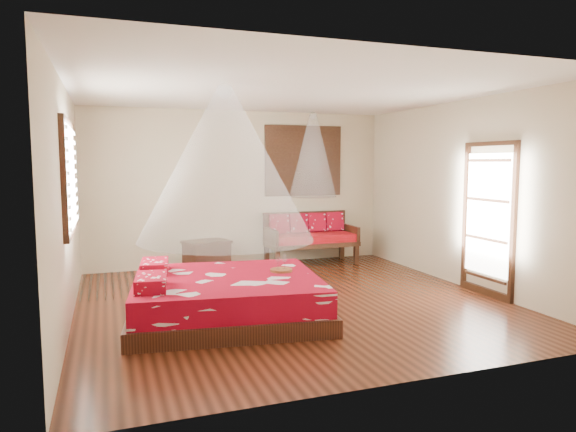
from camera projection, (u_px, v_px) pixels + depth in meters
name	position (u px, v px, depth m)	size (l,w,h in m)	color
room	(291.00, 198.00, 6.80)	(5.54, 5.54, 2.84)	black
bed	(225.00, 297.00, 6.20)	(2.51, 2.33, 0.65)	black
daybed	(310.00, 235.00, 9.53)	(1.66, 0.74, 0.94)	black
storage_chest	(207.00, 255.00, 8.99)	(0.88, 0.75, 0.51)	black
shutter_panel	(303.00, 161.00, 9.70)	(1.52, 0.06, 1.32)	black
window_left	(70.00, 177.00, 6.05)	(0.10, 1.74, 1.34)	black
glazed_door	(488.00, 220.00, 7.18)	(0.08, 1.02, 2.16)	black
wine_tray	(281.00, 267.00, 6.48)	(0.28, 0.28, 0.22)	brown
mosquito_net_main	(226.00, 164.00, 6.04)	(2.09, 2.09, 1.80)	white
mosquito_net_daybed	(313.00, 155.00, 9.26)	(0.85, 0.85, 1.50)	white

